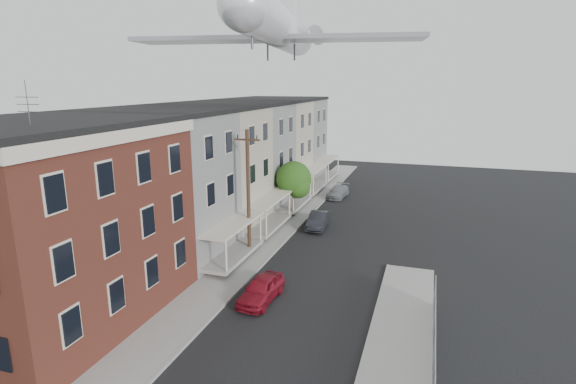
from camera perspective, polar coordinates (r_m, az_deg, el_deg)
name	(u,v)px	position (r m, az deg, el deg)	size (l,w,h in m)	color
sidewalk_left	(278,229)	(37.80, -1.23, -4.76)	(3.00, 62.00, 0.12)	gray
curb_left	(295,231)	(37.37, 0.88, -4.97)	(0.15, 62.00, 0.14)	gray
corner_building	(47,222)	(25.80, -28.31, -3.42)	(10.31, 12.30, 12.15)	#321810
row_house_a	(156,184)	(32.80, -16.41, 0.99)	(11.98, 7.00, 10.30)	slate
row_house_b	(204,167)	(38.65, -10.62, 3.18)	(11.98, 7.00, 10.30)	gray
row_house_c	(238,154)	(44.83, -6.38, 4.76)	(11.98, 7.00, 10.30)	slate
row_house_d	(263,145)	(51.22, -3.16, 5.94)	(11.98, 7.00, 10.30)	gray
row_house_e	(283,138)	(57.76, -0.66, 6.84)	(11.98, 7.00, 10.30)	slate
utility_pole	(248,192)	(31.17, -5.06, 0.00)	(1.80, 0.26, 9.00)	black
street_tree	(295,181)	(40.44, 0.87, 1.45)	(3.22, 3.20, 5.20)	black
car_near	(261,289)	(25.96, -3.43, -12.23)	(1.62, 4.03, 1.37)	maroon
car_mid	(318,220)	(38.25, 3.85, -3.60)	(1.42, 4.08, 1.35)	black
car_far	(338,192)	(48.61, 6.37, 0.04)	(1.74, 4.27, 1.24)	gray
airplane	(280,29)	(37.44, -1.00, 20.04)	(22.08, 25.22, 7.25)	silver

